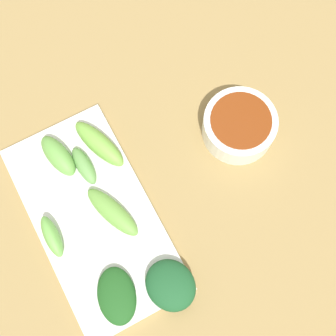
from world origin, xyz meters
TOP-DOWN VIEW (x-y plane):
  - tabletop at (0.00, 0.00)m, footprint 2.10×2.10m
  - sauce_bowl at (-0.17, -0.02)m, footprint 0.10×0.10m
  - serving_plate at (0.07, -0.00)m, footprint 0.16×0.30m
  - broccoli_stalk_0 at (0.02, -0.09)m, footprint 0.06×0.10m
  - broccoli_stalk_1 at (0.04, 0.01)m, footprint 0.06×0.10m
  - broccoli_stalk_2 at (0.08, -0.10)m, footprint 0.04×0.07m
  - broccoli_leafy_3 at (0.02, 0.13)m, footprint 0.08×0.08m
  - broccoli_leafy_4 at (0.09, 0.11)m, footprint 0.07×0.09m
  - broccoli_stalk_5 at (0.05, -0.07)m, footprint 0.02×0.06m
  - broccoli_stalk_6 at (0.13, 0.00)m, footprint 0.02×0.06m

SIDE VIEW (x-z plane):
  - tabletop at x=0.00m, z-range 0.00..0.02m
  - serving_plate at x=0.07m, z-range 0.02..0.03m
  - broccoli_leafy_4 at x=0.09m, z-range 0.03..0.05m
  - broccoli_stalk_5 at x=0.05m, z-range 0.03..0.05m
  - broccoli_stalk_1 at x=0.04m, z-range 0.03..0.05m
  - sauce_bowl at x=-0.17m, z-range 0.02..0.07m
  - broccoli_leafy_3 at x=0.02m, z-range 0.03..0.06m
  - broccoli_stalk_6 at x=0.13m, z-range 0.03..0.06m
  - broccoli_stalk_2 at x=0.08m, z-range 0.03..0.06m
  - broccoli_stalk_0 at x=0.02m, z-range 0.03..0.06m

